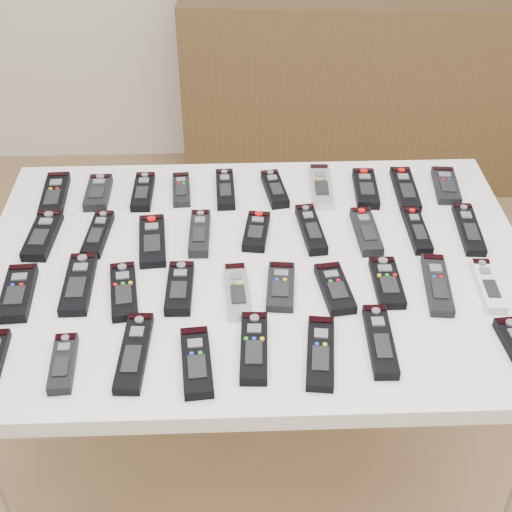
{
  "coord_description": "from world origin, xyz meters",
  "views": [
    {
      "loc": [
        -0.02,
        -1.12,
        1.79
      ],
      "look_at": [
        0.03,
        0.14,
        0.8
      ],
      "focal_mm": 50.0,
      "sensor_mm": 36.0,
      "label": 1
    }
  ],
  "objects_px": {
    "remote_11": "(98,234)",
    "remote_24": "(281,286)",
    "remote_3": "(181,190)",
    "remote_20": "(79,284)",
    "remote_12": "(152,241)",
    "remote_19": "(18,293)",
    "remote_2": "(143,192)",
    "remote_28": "(488,286)",
    "remote_4": "(225,189)",
    "remote_30": "(63,363)",
    "remote_33": "(254,347)",
    "remote_23": "(237,291)",
    "remote_34": "(320,353)",
    "remote_18": "(469,229)",
    "remote_1": "(98,193)",
    "remote_31": "(134,352)",
    "remote_27": "(437,284)",
    "remote_21": "(124,291)",
    "remote_6": "(321,187)",
    "remote_35": "(380,341)",
    "remote_5": "(275,189)",
    "remote_22": "(180,288)",
    "remote_7": "(366,189)",
    "remote_10": "(43,235)",
    "remote_13": "(200,233)",
    "remote_15": "(311,229)",
    "sideboard": "(376,91)",
    "remote_0": "(54,196)",
    "remote_8": "(405,189)",
    "remote_17": "(417,231)",
    "remote_16": "(366,231)",
    "remote_32": "(197,362)",
    "remote_26": "(387,282)",
    "table": "(256,282)",
    "remote_9": "(446,186)"
  },
  "relations": [
    {
      "from": "remote_4",
      "to": "remote_34",
      "type": "bearing_deg",
      "value": -74.49
    },
    {
      "from": "remote_1",
      "to": "remote_31",
      "type": "height_order",
      "value": "remote_1"
    },
    {
      "from": "remote_4",
      "to": "remote_28",
      "type": "height_order",
      "value": "remote_4"
    },
    {
      "from": "remote_3",
      "to": "remote_9",
      "type": "bearing_deg",
      "value": -4.13
    },
    {
      "from": "remote_2",
      "to": "remote_28",
      "type": "distance_m",
      "value": 0.88
    },
    {
      "from": "remote_13",
      "to": "remote_15",
      "type": "bearing_deg",
      "value": 2.43
    },
    {
      "from": "remote_16",
      "to": "remote_6",
      "type": "bearing_deg",
      "value": 111.44
    },
    {
      "from": "sideboard",
      "to": "remote_32",
      "type": "height_order",
      "value": "sideboard"
    },
    {
      "from": "remote_3",
      "to": "remote_13",
      "type": "distance_m",
      "value": 0.2
    },
    {
      "from": "remote_7",
      "to": "remote_10",
      "type": "height_order",
      "value": "same"
    },
    {
      "from": "remote_5",
      "to": "remote_22",
      "type": "height_order",
      "value": "same"
    },
    {
      "from": "remote_28",
      "to": "remote_35",
      "type": "relative_size",
      "value": 0.87
    },
    {
      "from": "remote_35",
      "to": "remote_30",
      "type": "bearing_deg",
      "value": -174.8
    },
    {
      "from": "remote_12",
      "to": "remote_16",
      "type": "distance_m",
      "value": 0.51
    },
    {
      "from": "remote_12",
      "to": "remote_23",
      "type": "distance_m",
      "value": 0.27
    },
    {
      "from": "remote_35",
      "to": "remote_5",
      "type": "bearing_deg",
      "value": 109.35
    },
    {
      "from": "remote_3",
      "to": "remote_20",
      "type": "relative_size",
      "value": 0.73
    },
    {
      "from": "remote_0",
      "to": "remote_17",
      "type": "bearing_deg",
      "value": -14.3
    },
    {
      "from": "remote_1",
      "to": "remote_21",
      "type": "height_order",
      "value": "remote_1"
    },
    {
      "from": "remote_22",
      "to": "remote_28",
      "type": "distance_m",
      "value": 0.67
    },
    {
      "from": "table",
      "to": "remote_17",
      "type": "bearing_deg",
      "value": 13.94
    },
    {
      "from": "remote_9",
      "to": "remote_13",
      "type": "height_order",
      "value": "remote_13"
    },
    {
      "from": "remote_12",
      "to": "remote_19",
      "type": "relative_size",
      "value": 1.1
    },
    {
      "from": "remote_12",
      "to": "remote_19",
      "type": "distance_m",
      "value": 0.32
    },
    {
      "from": "remote_26",
      "to": "remote_33",
      "type": "relative_size",
      "value": 0.86
    },
    {
      "from": "remote_27",
      "to": "remote_4",
      "type": "bearing_deg",
      "value": 145.43
    },
    {
      "from": "sideboard",
      "to": "remote_23",
      "type": "relative_size",
      "value": 10.02
    },
    {
      "from": "remote_4",
      "to": "remote_28",
      "type": "distance_m",
      "value": 0.7
    },
    {
      "from": "remote_1",
      "to": "remote_10",
      "type": "xyz_separation_m",
      "value": [
        -0.11,
        -0.18,
        0.0
      ]
    },
    {
      "from": "remote_23",
      "to": "remote_34",
      "type": "height_order",
      "value": "same"
    },
    {
      "from": "remote_27",
      "to": "remote_6",
      "type": "bearing_deg",
      "value": 124.12
    },
    {
      "from": "remote_30",
      "to": "remote_33",
      "type": "xyz_separation_m",
      "value": [
        0.37,
        0.03,
        0.0
      ]
    },
    {
      "from": "remote_6",
      "to": "remote_19",
      "type": "relative_size",
      "value": 1.1
    },
    {
      "from": "remote_0",
      "to": "remote_17",
      "type": "distance_m",
      "value": 0.91
    },
    {
      "from": "remote_30",
      "to": "table",
      "type": "bearing_deg",
      "value": 35.44
    },
    {
      "from": "remote_0",
      "to": "remote_8",
      "type": "distance_m",
      "value": 0.9
    },
    {
      "from": "remote_2",
      "to": "remote_30",
      "type": "height_order",
      "value": "remote_30"
    },
    {
      "from": "remote_22",
      "to": "remote_13",
      "type": "bearing_deg",
      "value": 80.42
    },
    {
      "from": "remote_0",
      "to": "remote_23",
      "type": "height_order",
      "value": "remote_0"
    },
    {
      "from": "remote_11",
      "to": "remote_24",
      "type": "relative_size",
      "value": 1.13
    },
    {
      "from": "remote_16",
      "to": "remote_30",
      "type": "distance_m",
      "value": 0.76
    },
    {
      "from": "remote_16",
      "to": "remote_32",
      "type": "relative_size",
      "value": 1.0
    },
    {
      "from": "remote_21",
      "to": "remote_28",
      "type": "relative_size",
      "value": 1.07
    },
    {
      "from": "remote_8",
      "to": "sideboard",
      "type": "bearing_deg",
      "value": 83.8
    },
    {
      "from": "remote_5",
      "to": "remote_33",
      "type": "relative_size",
      "value": 0.85
    },
    {
      "from": "remote_31",
      "to": "remote_27",
      "type": "bearing_deg",
      "value": 18.67
    },
    {
      "from": "remote_21",
      "to": "remote_27",
      "type": "bearing_deg",
      "value": -8.46
    },
    {
      "from": "remote_15",
      "to": "remote_16",
      "type": "bearing_deg",
      "value": -11.74
    },
    {
      "from": "remote_18",
      "to": "remote_23",
      "type": "xyz_separation_m",
      "value": [
        -0.56,
        -0.21,
        0.0
      ]
    },
    {
      "from": "remote_10",
      "to": "remote_23",
      "type": "height_order",
      "value": "remote_10"
    }
  ]
}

